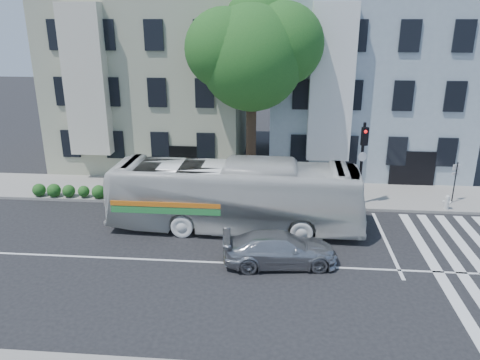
# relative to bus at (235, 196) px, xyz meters

# --- Properties ---
(ground) EXTENTS (120.00, 120.00, 0.00)m
(ground) POSITION_rel_bus_xyz_m (0.42, -3.41, -1.65)
(ground) COLOR black
(ground) RESTS_ON ground
(sidewalk_far) EXTENTS (80.00, 4.00, 0.15)m
(sidewalk_far) POSITION_rel_bus_xyz_m (0.42, 4.59, -1.58)
(sidewalk_far) COLOR gray
(sidewalk_far) RESTS_ON ground
(building_left) EXTENTS (12.00, 10.00, 11.00)m
(building_left) POSITION_rel_bus_xyz_m (-6.58, 11.59, 3.85)
(building_left) COLOR #A4A78C
(building_left) RESTS_ON ground
(building_right) EXTENTS (12.00, 10.00, 11.00)m
(building_right) POSITION_rel_bus_xyz_m (7.42, 11.59, 3.85)
(building_right) COLOR #909EAB
(building_right) RESTS_ON ground
(street_tree) EXTENTS (7.30, 5.90, 11.10)m
(street_tree) POSITION_rel_bus_xyz_m (0.48, 5.33, 6.18)
(street_tree) COLOR #2D2116
(street_tree) RESTS_ON ground
(bus) EXTENTS (3.06, 11.92, 3.30)m
(bus) POSITION_rel_bus_xyz_m (0.00, 0.00, 0.00)
(bus) COLOR silver
(bus) RESTS_ON ground
(sedan) EXTENTS (2.44, 4.83, 1.35)m
(sedan) POSITION_rel_bus_xyz_m (2.15, -3.27, -0.98)
(sedan) COLOR #ADAFB4
(sedan) RESTS_ON ground
(hedge) EXTENTS (8.31, 3.57, 0.70)m
(hedge) POSITION_rel_bus_xyz_m (-6.94, 2.89, -1.15)
(hedge) COLOR #326420
(hedge) RESTS_ON sidewalk_far
(traffic_signal) EXTENTS (0.46, 0.54, 4.56)m
(traffic_signal) POSITION_rel_bus_xyz_m (6.25, 3.08, 1.30)
(traffic_signal) COLOR black
(traffic_signal) RESTS_ON ground
(fire_hydrant) EXTENTS (0.44, 0.29, 0.77)m
(fire_hydrant) POSITION_rel_bus_xyz_m (10.70, 2.89, -1.11)
(fire_hydrant) COLOR silver
(fire_hydrant) RESTS_ON sidewalk_far
(far_sign_pole) EXTENTS (0.40, 0.22, 2.26)m
(far_sign_pole) POSITION_rel_bus_xyz_m (11.31, 3.92, -0.05)
(far_sign_pole) COLOR black
(far_sign_pole) RESTS_ON sidewalk_far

